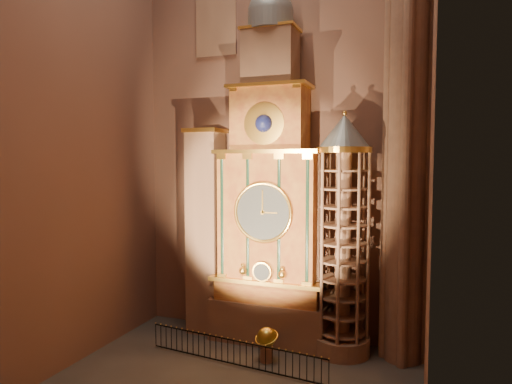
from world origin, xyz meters
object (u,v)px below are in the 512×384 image
at_px(portrait_tower, 206,230).
at_px(iron_railing, 234,352).
at_px(stair_turret, 343,237).
at_px(celestial_globe, 267,341).
at_px(astronomical_clock, 270,202).

height_order(portrait_tower, iron_railing, portrait_tower).
distance_m(stair_turret, iron_railing, 6.82).
relative_size(portrait_tower, iron_railing, 1.24).
distance_m(celestial_globe, iron_railing, 1.49).
bearing_deg(astronomical_clock, stair_turret, -4.30).
height_order(stair_turret, iron_railing, stair_turret).
relative_size(astronomical_clock, celestial_globe, 11.21).
bearing_deg(astronomical_clock, celestial_globe, -74.59).
xyz_separation_m(astronomical_clock, iron_railing, (-0.52, -3.15, -6.09)).
height_order(stair_turret, celestial_globe, stair_turret).
xyz_separation_m(stair_turret, iron_railing, (-4.02, -2.89, -4.68)).
xyz_separation_m(celestial_globe, iron_railing, (-1.14, -0.90, -0.31)).
bearing_deg(astronomical_clock, iron_railing, -99.39).
bearing_deg(stair_turret, iron_railing, -144.30).
distance_m(astronomical_clock, celestial_globe, 6.24).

